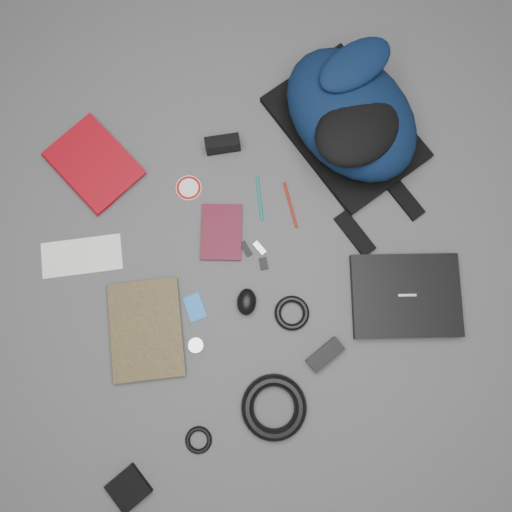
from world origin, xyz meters
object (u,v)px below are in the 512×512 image
object	(u,v)px
backpack	(351,114)
laptop	(406,296)
comic_book	(110,334)
textbook_red	(69,185)
compact_camera	(223,144)
dvd_case	(221,232)
mouse	(247,302)
pouch	(129,488)
power_brick	(325,355)

from	to	relation	value
backpack	laptop	world-z (taller)	backpack
comic_book	laptop	bearing A→B (deg)	0.59
textbook_red	compact_camera	size ratio (longest dim) A/B	2.52
dvd_case	mouse	world-z (taller)	mouse
mouse	textbook_red	bearing A→B (deg)	151.17
dvd_case	mouse	xyz separation A→B (m)	(0.00, -0.23, 0.01)
laptop	textbook_red	size ratio (longest dim) A/B	1.18
textbook_red	compact_camera	xyz separation A→B (m)	(0.50, -0.03, 0.02)
backpack	mouse	size ratio (longest dim) A/B	6.44
backpack	textbook_red	world-z (taller)	backpack
dvd_case	compact_camera	distance (m)	0.28
textbook_red	backpack	bearing A→B (deg)	-30.93
dvd_case	mouse	bearing A→B (deg)	-69.01
dvd_case	pouch	distance (m)	0.79
textbook_red	comic_book	world-z (taller)	textbook_red
dvd_case	pouch	size ratio (longest dim) A/B	1.82
textbook_red	power_brick	distance (m)	0.95
mouse	power_brick	size ratio (longest dim) A/B	0.72
power_brick	dvd_case	bearing A→B (deg)	90.95
comic_book	dvd_case	world-z (taller)	comic_book
laptop	compact_camera	xyz separation A→B (m)	(-0.37, 0.63, 0.01)
backpack	power_brick	xyz separation A→B (m)	(-0.31, -0.65, -0.10)
backpack	dvd_case	world-z (taller)	backpack
dvd_case	power_brick	bearing A→B (deg)	-49.08
pouch	backpack	bearing A→B (deg)	40.38
laptop	pouch	world-z (taller)	laptop
pouch	laptop	bearing A→B (deg)	15.10
textbook_red	mouse	distance (m)	0.67
textbook_red	pouch	xyz separation A→B (m)	(-0.07, -0.92, -0.00)
mouse	power_brick	bearing A→B (deg)	-29.30
comic_book	textbook_red	bearing A→B (deg)	101.53
laptop	compact_camera	size ratio (longest dim) A/B	2.97
compact_camera	textbook_red	bearing A→B (deg)	-173.85
laptop	mouse	distance (m)	0.48
pouch	compact_camera	bearing A→B (deg)	57.17
power_brick	laptop	bearing A→B (deg)	-3.73
backpack	compact_camera	bearing A→B (deg)	153.21
textbook_red	compact_camera	distance (m)	0.50
power_brick	pouch	distance (m)	0.68
compact_camera	power_brick	world-z (taller)	compact_camera
power_brick	comic_book	bearing A→B (deg)	135.57
compact_camera	comic_book	bearing A→B (deg)	-128.14
comic_book	dvd_case	xyz separation A→B (m)	(0.41, 0.19, -0.00)
compact_camera	mouse	world-z (taller)	compact_camera
backpack	comic_book	distance (m)	0.98
backpack	mouse	bearing A→B (deg)	-155.41
backpack	mouse	xyz separation A→B (m)	(-0.48, -0.43, -0.09)
backpack	compact_camera	size ratio (longest dim) A/B	4.80
comic_book	compact_camera	bearing A→B (deg)	54.11
comic_book	mouse	world-z (taller)	mouse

